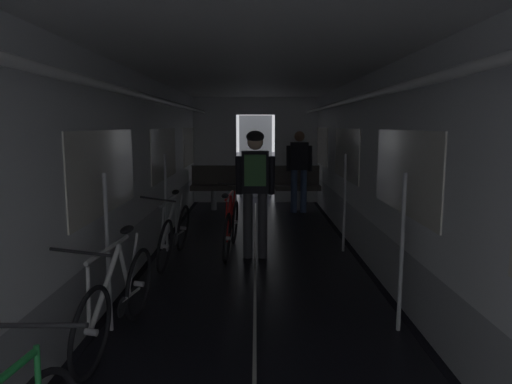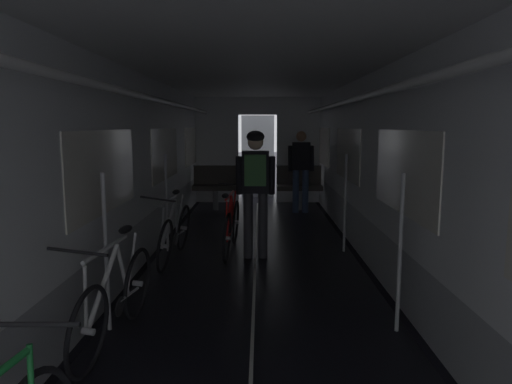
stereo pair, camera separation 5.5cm
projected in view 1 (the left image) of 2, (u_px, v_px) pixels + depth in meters
train_car_shell at (256, 134)px, 5.32m from camera, size 3.14×12.34×2.57m
bench_seat_far_left at (214, 183)px, 9.91m from camera, size 0.98×0.51×0.95m
bench_seat_far_right at (298, 183)px, 9.91m from camera, size 0.98×0.51×0.95m
bicycle_white at (119, 299)px, 3.79m from camera, size 0.44×1.69×0.95m
bicycle_silver at (175, 233)px, 6.13m from camera, size 0.44×1.69×0.95m
person_cyclist_aisle at (256, 180)px, 6.15m from camera, size 0.53×0.39×1.73m
bicycle_red_in_aisle at (232, 226)px, 6.52m from camera, size 0.44×1.69×0.95m
person_standing_near_bench at (300, 166)px, 9.48m from camera, size 0.53×0.23×1.69m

